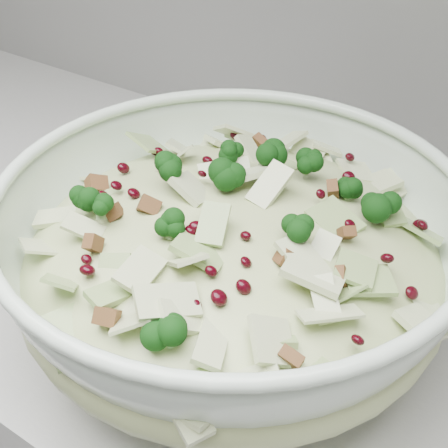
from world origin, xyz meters
TOP-DOWN VIEW (x-y plane):
  - mixing_bowl at (-0.23, 1.60)m, footprint 0.53×0.53m
  - salad at (-0.23, 1.60)m, footprint 0.50×0.50m

SIDE VIEW (x-z plane):
  - mixing_bowl at x=-0.23m, z-range 0.90..1.07m
  - salad at x=-0.23m, z-range 0.93..1.09m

